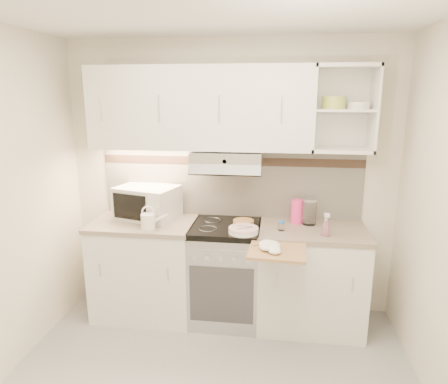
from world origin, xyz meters
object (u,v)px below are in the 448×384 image
object	(u,v)px
glass_jar	(310,211)
pink_pitcher	(297,211)
watering_can	(149,221)
cutting_board	(277,251)
electric_range	(226,272)
microwave	(147,202)
spray_bottle	(326,226)
plate_stack	(243,230)

from	to	relation	value
glass_jar	pink_pitcher	bearing A→B (deg)	167.09
watering_can	cutting_board	xyz separation A→B (m)	(1.09, -0.29, -0.10)
watering_can	electric_range	bearing A→B (deg)	-0.97
glass_jar	electric_range	bearing A→B (deg)	-170.57
electric_range	microwave	distance (m)	0.96
glass_jar	spray_bottle	world-z (taller)	glass_jar
microwave	plate_stack	size ratio (longest dim) A/B	2.46
electric_range	plate_stack	bearing A→B (deg)	-46.64
plate_stack	glass_jar	distance (m)	0.64
plate_stack	cutting_board	size ratio (longest dim) A/B	0.58
electric_range	microwave	bearing A→B (deg)	171.16
watering_can	cutting_board	distance (m)	1.13
electric_range	pink_pitcher	xyz separation A→B (m)	(0.62, 0.14, 0.56)
electric_range	glass_jar	bearing A→B (deg)	9.43
electric_range	pink_pitcher	size ratio (longest dim) A/B	4.24
glass_jar	watering_can	bearing A→B (deg)	-167.53
electric_range	watering_can	world-z (taller)	watering_can
pink_pitcher	watering_can	bearing A→B (deg)	170.81
watering_can	spray_bottle	size ratio (longest dim) A/B	1.15
microwave	watering_can	world-z (taller)	microwave
watering_can	plate_stack	xyz separation A→B (m)	(0.81, 0.00, -0.05)
watering_can	cutting_board	bearing A→B (deg)	-31.67
spray_bottle	cutting_board	size ratio (longest dim) A/B	0.48
pink_pitcher	plate_stack	bearing A→B (deg)	-167.71
electric_range	watering_can	xyz separation A→B (m)	(-0.64, -0.18, 0.52)
microwave	spray_bottle	xyz separation A→B (m)	(1.58, -0.27, -0.07)
plate_stack	pink_pitcher	xyz separation A→B (m)	(0.45, 0.32, 0.08)
electric_range	plate_stack	distance (m)	0.53
microwave	plate_stack	world-z (taller)	microwave
glass_jar	cutting_board	size ratio (longest dim) A/B	0.55
microwave	plate_stack	distance (m)	0.97
spray_bottle	pink_pitcher	bearing A→B (deg)	124.40
spray_bottle	cutting_board	bearing A→B (deg)	-142.47
plate_stack	pink_pitcher	world-z (taller)	pink_pitcher
glass_jar	cutting_board	bearing A→B (deg)	-114.95
microwave	spray_bottle	distance (m)	1.60
microwave	pink_pitcher	distance (m)	1.36
electric_range	cutting_board	xyz separation A→B (m)	(0.45, -0.47, 0.42)
pink_pitcher	glass_jar	xyz separation A→B (m)	(0.11, -0.02, 0.01)
glass_jar	spray_bottle	size ratio (longest dim) A/B	1.16
plate_stack	microwave	bearing A→B (deg)	162.07
watering_can	glass_jar	bearing A→B (deg)	-4.36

